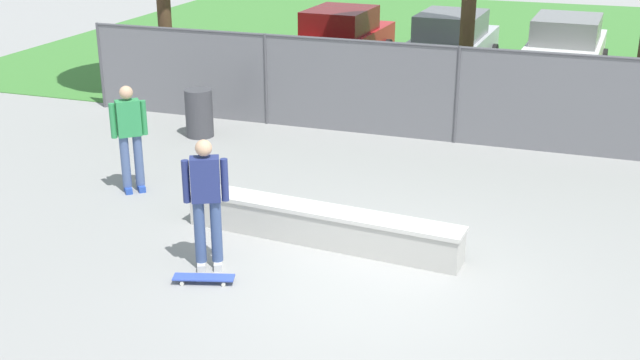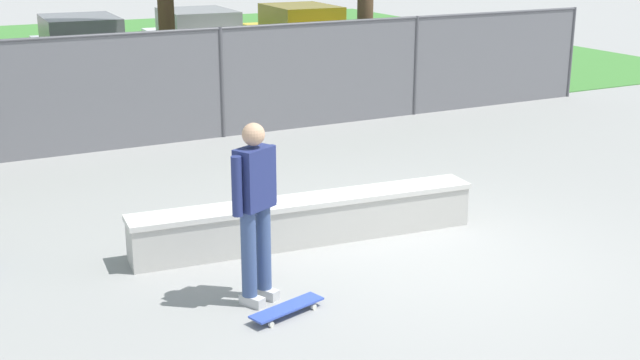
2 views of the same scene
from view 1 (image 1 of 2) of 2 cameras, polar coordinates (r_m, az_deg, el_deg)
The scene contains 11 objects.
ground_plane at distance 10.58m, azimuth 3.52°, elevation -7.25°, with size 80.00×80.00×0.00m, color gray.
grass_strip at distance 26.17m, azimuth 13.54°, elevation 9.25°, with size 28.21×20.00×0.02m, color #3D7A33.
concrete_ledge at distance 11.52m, azimuth 0.04°, elevation -3.25°, with size 4.22×0.85×0.54m.
skateboarder at distance 10.62m, azimuth -8.11°, elevation -1.32°, with size 0.55×0.40×1.82m.
skateboard at distance 10.61m, azimuth -8.29°, elevation -6.91°, with size 0.82×0.42×0.09m.
chainlink_fence at distance 15.96m, azimuth 9.75°, elevation 6.26°, with size 16.28×0.07×1.94m.
car_red at distance 22.32m, azimuth 1.52°, elevation 10.08°, with size 2.17×4.28×1.66m.
car_silver at distance 21.91m, azimuth 9.33°, elevation 9.61°, with size 2.17×4.28×1.66m.
car_white at distance 21.92m, azimuth 17.07°, elevation 8.99°, with size 2.17×4.28×1.66m.
bystander at distance 13.56m, azimuth -13.41°, elevation 3.21°, with size 0.48×0.44×1.82m.
trash_bin at distance 16.47m, azimuth -8.61°, elevation 4.74°, with size 0.56×0.56×0.98m, color #3F3F44.
Camera 1 is at (2.44, -9.03, 4.95)m, focal length 44.88 mm.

